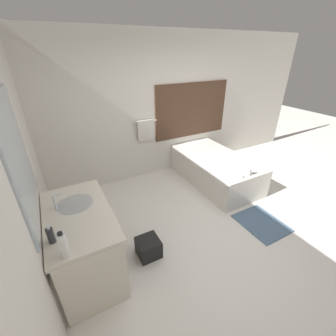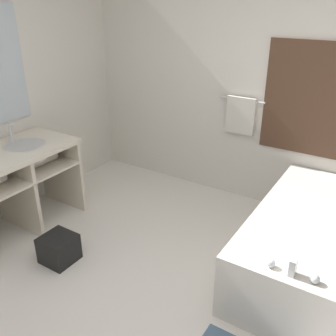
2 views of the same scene
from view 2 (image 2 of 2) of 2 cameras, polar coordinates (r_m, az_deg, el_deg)
name	(u,v)px [view 2 (image 2 of 2)]	position (r m, az deg, el deg)	size (l,w,h in m)	color
ground_plane	(151,332)	(2.88, -2.66, -23.72)	(16.00, 16.00, 0.00)	silver
wall_back_with_blinds	(277,84)	(4.01, 16.24, 12.21)	(7.40, 0.13, 2.70)	silver
vanity_counter	(16,172)	(3.88, -22.20, -0.63)	(0.68, 1.21, 0.85)	beige
sink_faucet	(11,132)	(3.99, -22.82, 5.01)	(0.09, 0.04, 0.18)	silver
bathtub	(315,242)	(3.40, 21.51, -10.39)	(0.97, 1.82, 0.66)	silver
waste_bin	(59,249)	(3.51, -16.28, -11.71)	(0.28, 0.28, 0.25)	black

